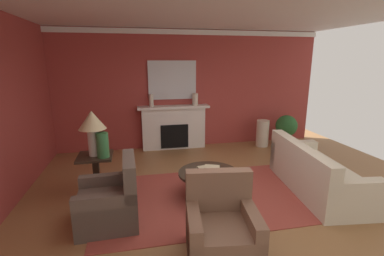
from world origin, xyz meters
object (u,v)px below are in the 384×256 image
object	(u,v)px
armchair_facing_fireplace	(222,231)
vase_mantel_right	(195,99)
fireplace	(174,128)
coffee_table	(209,178)
table_lamp	(92,124)
potted_plant	(286,128)
mantel_mirror	(172,80)
vase_on_side_table	(103,145)
vase_tall_corner	(262,133)
side_table	(96,172)
armchair_near_window	(111,203)
vase_mantel_left	(151,101)
sofa	(315,175)

from	to	relation	value
armchair_facing_fireplace	vase_mantel_right	world-z (taller)	vase_mantel_right
fireplace	coffee_table	xyz separation A→B (m)	(0.17, -2.76, -0.20)
armchair_facing_fireplace	vase_mantel_right	size ratio (longest dim) A/B	3.13
table_lamp	fireplace	bearing A→B (deg)	53.78
coffee_table	potted_plant	distance (m)	3.60
mantel_mirror	vase_on_side_table	world-z (taller)	mantel_mirror
table_lamp	vase_tall_corner	size ratio (longest dim) A/B	1.07
armchair_facing_fireplace	table_lamp	xyz separation A→B (m)	(-1.60, 1.90, 0.92)
fireplace	table_lamp	xyz separation A→B (m)	(-1.65, -2.25, 0.69)
armchair_facing_fireplace	vase_tall_corner	world-z (taller)	armchair_facing_fireplace
side_table	armchair_near_window	bearing A→B (deg)	-73.04
coffee_table	vase_tall_corner	distance (m)	3.27
armchair_facing_fireplace	vase_on_side_table	size ratio (longest dim) A/B	2.33
coffee_table	side_table	world-z (taller)	side_table
mantel_mirror	vase_mantel_left	distance (m)	0.75
vase_mantel_left	vase_mantel_right	distance (m)	1.10
mantel_mirror	vase_mantel_right	world-z (taller)	mantel_mirror
potted_plant	vase_mantel_left	bearing A→B (deg)	173.66
vase_mantel_left	table_lamp	bearing A→B (deg)	-116.53
sofa	side_table	distance (m)	3.76
side_table	vase_tall_corner	world-z (taller)	same
mantel_mirror	potted_plant	world-z (taller)	mantel_mirror
sofa	table_lamp	distance (m)	3.87
armchair_near_window	vase_tall_corner	world-z (taller)	armchair_near_window
armchair_near_window	vase_tall_corner	distance (m)	4.69
armchair_near_window	potted_plant	size ratio (longest dim) A/B	1.14
mantel_mirror	vase_mantel_right	size ratio (longest dim) A/B	3.97
potted_plant	table_lamp	bearing A→B (deg)	-158.35
mantel_mirror	vase_tall_corner	distance (m)	2.74
table_lamp	vase_mantel_left	distance (m)	2.46
side_table	sofa	bearing A→B (deg)	-10.11
sofa	vase_mantel_right	xyz separation A→B (m)	(-1.50, 2.86, 0.97)
vase_mantel_right	potted_plant	bearing A→B (deg)	-9.23
armchair_facing_fireplace	fireplace	bearing A→B (deg)	89.31
coffee_table	vase_mantel_left	size ratio (longest dim) A/B	3.26
fireplace	sofa	bearing A→B (deg)	-54.89
table_lamp	potted_plant	size ratio (longest dim) A/B	0.90
side_table	potted_plant	size ratio (longest dim) A/B	0.84
vase_mantel_right	potted_plant	distance (m)	2.53
fireplace	vase_mantel_right	size ratio (longest dim) A/B	5.94
armchair_facing_fireplace	vase_mantel_left	size ratio (longest dim) A/B	3.09
table_lamp	vase_mantel_right	bearing A→B (deg)	45.04
sofa	vase_mantel_right	size ratio (longest dim) A/B	7.23
vase_mantel_right	mantel_mirror	bearing A→B (deg)	162.82
mantel_mirror	armchair_facing_fireplace	size ratio (longest dim) A/B	1.27
side_table	vase_mantel_left	bearing A→B (deg)	63.47
vase_mantel_left	potted_plant	distance (m)	3.58
sofa	vase_on_side_table	distance (m)	3.64
mantel_mirror	armchair_near_window	bearing A→B (deg)	-112.20
sofa	potted_plant	size ratio (longest dim) A/B	2.63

